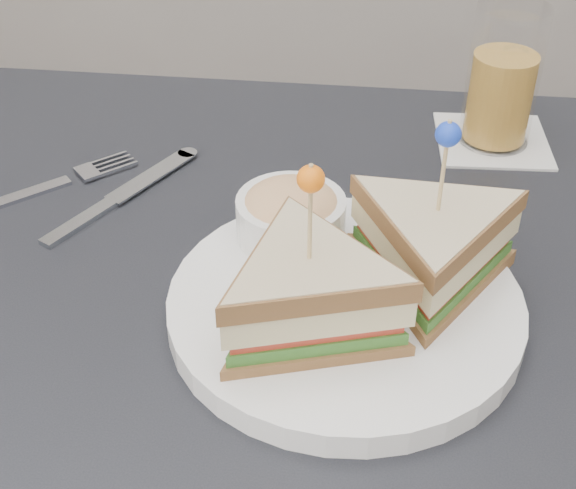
{
  "coord_description": "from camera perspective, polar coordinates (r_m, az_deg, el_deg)",
  "views": [
    {
      "loc": [
        0.07,
        -0.49,
        1.18
      ],
      "look_at": [
        0.01,
        0.01,
        0.8
      ],
      "focal_mm": 50.0,
      "sensor_mm": 36.0,
      "label": 1
    }
  ],
  "objects": [
    {
      "name": "drink_set",
      "position": [
        0.86,
        14.97,
        10.89
      ],
      "size": [
        0.12,
        0.12,
        0.15
      ],
      "rotation": [
        0.0,
        0.0,
        0.05
      ],
      "color": "silver",
      "rests_on": "table"
    },
    {
      "name": "cutlery_fork",
      "position": [
        0.82,
        -16.54,
        4.05
      ],
      "size": [
        0.16,
        0.15,
        0.01
      ],
      "rotation": [
        0.0,
        0.0,
        -0.83
      ],
      "color": "silver",
      "rests_on": "table"
    },
    {
      "name": "cutlery_knife",
      "position": [
        0.78,
        -11.98,
        3.28
      ],
      "size": [
        0.11,
        0.19,
        0.01
      ],
      "rotation": [
        0.0,
        0.0,
        -0.5
      ],
      "color": "#B3B9BF",
      "rests_on": "table"
    },
    {
      "name": "plate_meal",
      "position": [
        0.61,
        4.97,
        -1.95
      ],
      "size": [
        0.34,
        0.33,
        0.16
      ],
      "rotation": [
        0.0,
        0.0,
        -0.22
      ],
      "color": "white",
      "rests_on": "table"
    },
    {
      "name": "table",
      "position": [
        0.7,
        -0.92,
        -8.69
      ],
      "size": [
        0.8,
        0.8,
        0.75
      ],
      "color": "black",
      "rests_on": "ground"
    }
  ]
}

